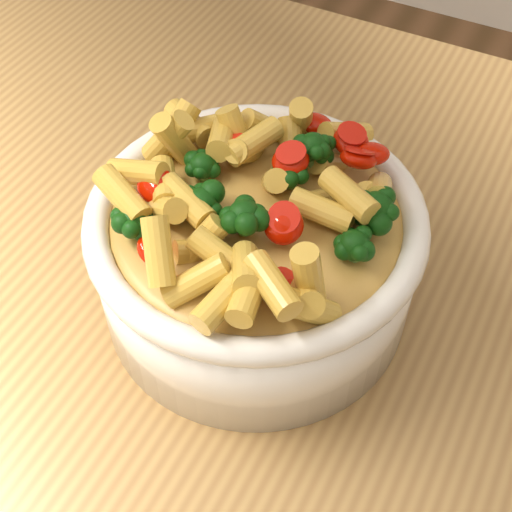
% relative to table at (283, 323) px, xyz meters
% --- Properties ---
extents(table, '(1.20, 0.80, 0.90)m').
position_rel_table_xyz_m(table, '(0.00, 0.00, 0.00)').
color(table, '#A98148').
rests_on(table, ground).
extents(serving_bowl, '(0.26, 0.26, 0.11)m').
position_rel_table_xyz_m(serving_bowl, '(-0.00, -0.05, 0.16)').
color(serving_bowl, white).
rests_on(serving_bowl, table).
extents(pasta_salad, '(0.21, 0.21, 0.05)m').
position_rel_table_xyz_m(pasta_salad, '(-0.00, -0.05, 0.23)').
color(pasta_salad, '#F7C34E').
rests_on(pasta_salad, serving_bowl).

